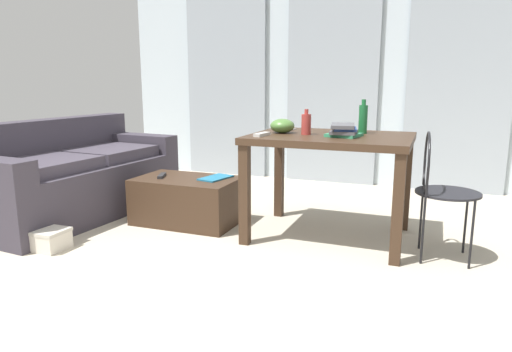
{
  "coord_description": "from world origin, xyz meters",
  "views": [
    {
      "loc": [
        1.15,
        -1.85,
        1.17
      ],
      "look_at": [
        -0.16,
        1.49,
        0.43
      ],
      "focal_mm": 32.24,
      "sensor_mm": 36.0,
      "label": 1
    }
  ],
  "objects_px": {
    "bowl": "(282,126)",
    "tv_remote_on_table": "(262,134)",
    "scissors": "(292,130)",
    "bottle_far": "(306,124)",
    "magazine": "(216,178)",
    "book_stack": "(344,130)",
    "couch": "(73,178)",
    "tv_remote_primary": "(162,176)",
    "wire_chair": "(437,181)",
    "shoebox": "(43,238)",
    "bottle_near": "(363,119)",
    "coffee_table": "(187,200)",
    "craft_table": "(331,150)"
  },
  "relations": [
    {
      "from": "bottle_near",
      "to": "tv_remote_primary",
      "type": "height_order",
      "value": "bottle_near"
    },
    {
      "from": "wire_chair",
      "to": "tv_remote_on_table",
      "type": "distance_m",
      "value": 1.24
    },
    {
      "from": "bowl",
      "to": "tv_remote_on_table",
      "type": "height_order",
      "value": "bowl"
    },
    {
      "from": "magazine",
      "to": "bottle_near",
      "type": "bearing_deg",
      "value": 21.65
    },
    {
      "from": "coffee_table",
      "to": "craft_table",
      "type": "height_order",
      "value": "craft_table"
    },
    {
      "from": "bottle_far",
      "to": "couch",
      "type": "bearing_deg",
      "value": -175.29
    },
    {
      "from": "tv_remote_on_table",
      "to": "tv_remote_primary",
      "type": "bearing_deg",
      "value": 178.75
    },
    {
      "from": "bottle_far",
      "to": "tv_remote_on_table",
      "type": "distance_m",
      "value": 0.35
    },
    {
      "from": "wire_chair",
      "to": "book_stack",
      "type": "xyz_separation_m",
      "value": [
        -0.65,
        0.1,
        0.3
      ]
    },
    {
      "from": "couch",
      "to": "coffee_table",
      "type": "height_order",
      "value": "couch"
    },
    {
      "from": "couch",
      "to": "wire_chair",
      "type": "relative_size",
      "value": 2.24
    },
    {
      "from": "wire_chair",
      "to": "shoebox",
      "type": "height_order",
      "value": "wire_chair"
    },
    {
      "from": "shoebox",
      "to": "bowl",
      "type": "bearing_deg",
      "value": 34.16
    },
    {
      "from": "scissors",
      "to": "tv_remote_on_table",
      "type": "bearing_deg",
      "value": -99.53
    },
    {
      "from": "magazine",
      "to": "bottle_far",
      "type": "bearing_deg",
      "value": 9.36
    },
    {
      "from": "couch",
      "to": "coffee_table",
      "type": "bearing_deg",
      "value": 7.14
    },
    {
      "from": "scissors",
      "to": "shoebox",
      "type": "bearing_deg",
      "value": -139.86
    },
    {
      "from": "magazine",
      "to": "scissors",
      "type": "bearing_deg",
      "value": 34.78
    },
    {
      "from": "bottle_near",
      "to": "scissors",
      "type": "relative_size",
      "value": 2.6
    },
    {
      "from": "bowl",
      "to": "tv_remote_on_table",
      "type": "xyz_separation_m",
      "value": [
        -0.08,
        -0.24,
        -0.04
      ]
    },
    {
      "from": "couch",
      "to": "tv_remote_primary",
      "type": "height_order",
      "value": "couch"
    },
    {
      "from": "tv_remote_on_table",
      "to": "shoebox",
      "type": "relative_size",
      "value": 0.49
    },
    {
      "from": "wire_chair",
      "to": "scissors",
      "type": "distance_m",
      "value": 1.22
    },
    {
      "from": "bottle_near",
      "to": "tv_remote_primary",
      "type": "bearing_deg",
      "value": -169.41
    },
    {
      "from": "wire_chair",
      "to": "craft_table",
      "type": "bearing_deg",
      "value": 167.64
    },
    {
      "from": "tv_remote_on_table",
      "to": "shoebox",
      "type": "bearing_deg",
      "value": -144.77
    },
    {
      "from": "bottle_far",
      "to": "book_stack",
      "type": "xyz_separation_m",
      "value": [
        0.28,
        -0.02,
        -0.03
      ]
    },
    {
      "from": "couch",
      "to": "bottle_far",
      "type": "bearing_deg",
      "value": 4.71
    },
    {
      "from": "craft_table",
      "to": "wire_chair",
      "type": "bearing_deg",
      "value": -12.36
    },
    {
      "from": "bottle_near",
      "to": "magazine",
      "type": "height_order",
      "value": "bottle_near"
    },
    {
      "from": "bottle_near",
      "to": "book_stack",
      "type": "relative_size",
      "value": 0.82
    },
    {
      "from": "wire_chair",
      "to": "bowl",
      "type": "height_order",
      "value": "bowl"
    },
    {
      "from": "couch",
      "to": "bottle_far",
      "type": "height_order",
      "value": "bottle_far"
    },
    {
      "from": "bottle_near",
      "to": "tv_remote_on_table",
      "type": "relative_size",
      "value": 1.44
    },
    {
      "from": "tv_remote_on_table",
      "to": "coffee_table",
      "type": "bearing_deg",
      "value": 173.94
    },
    {
      "from": "bottle_near",
      "to": "tv_remote_on_table",
      "type": "bearing_deg",
      "value": -146.53
    },
    {
      "from": "couch",
      "to": "bottle_near",
      "type": "bearing_deg",
      "value": 9.27
    },
    {
      "from": "craft_table",
      "to": "shoebox",
      "type": "xyz_separation_m",
      "value": [
        -1.84,
        -1.0,
        -0.6
      ]
    },
    {
      "from": "tv_remote_on_table",
      "to": "book_stack",
      "type": "bearing_deg",
      "value": 24.29
    },
    {
      "from": "wire_chair",
      "to": "scissors",
      "type": "bearing_deg",
      "value": 160.46
    },
    {
      "from": "wire_chair",
      "to": "tv_remote_on_table",
      "type": "xyz_separation_m",
      "value": [
        -1.2,
        -0.08,
        0.27
      ]
    },
    {
      "from": "craft_table",
      "to": "scissors",
      "type": "xyz_separation_m",
      "value": [
        -0.37,
        0.23,
        0.11
      ]
    },
    {
      "from": "wire_chair",
      "to": "bottle_far",
      "type": "xyz_separation_m",
      "value": [
        -0.93,
        0.12,
        0.34
      ]
    },
    {
      "from": "coffee_table",
      "to": "tv_remote_primary",
      "type": "distance_m",
      "value": 0.3
    },
    {
      "from": "book_stack",
      "to": "scissors",
      "type": "height_order",
      "value": "book_stack"
    },
    {
      "from": "scissors",
      "to": "magazine",
      "type": "bearing_deg",
      "value": -157.42
    },
    {
      "from": "wire_chair",
      "to": "bottle_far",
      "type": "bearing_deg",
      "value": 172.71
    },
    {
      "from": "bowl",
      "to": "scissors",
      "type": "bearing_deg",
      "value": 88.96
    },
    {
      "from": "bottle_far",
      "to": "magazine",
      "type": "relative_size",
      "value": 0.65
    },
    {
      "from": "bowl",
      "to": "tv_remote_on_table",
      "type": "relative_size",
      "value": 1.04
    }
  ]
}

